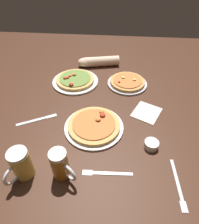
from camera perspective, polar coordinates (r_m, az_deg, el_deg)
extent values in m
cube|color=#3D2114|center=(1.15, 0.00, -1.29)|extent=(2.40, 2.40, 0.03)
cylinder|color=silver|center=(1.06, -1.63, -4.39)|extent=(0.32, 0.32, 0.01)
cylinder|color=tan|center=(1.05, -1.64, -3.83)|extent=(0.28, 0.28, 0.02)
cylinder|color=#C67038|center=(1.04, -1.65, -3.37)|extent=(0.23, 0.23, 0.01)
ellipsoid|color=#C67038|center=(1.05, -0.67, -2.11)|extent=(0.03, 0.03, 0.01)
ellipsoid|color=#B73823|center=(1.07, 0.90, -0.84)|extent=(0.03, 0.03, 0.02)
ellipsoid|color=#C67038|center=(1.09, 0.63, 0.13)|extent=(0.03, 0.03, 0.01)
cylinder|color=silver|center=(1.41, -7.03, 8.85)|extent=(0.32, 0.32, 0.01)
cylinder|color=tan|center=(1.40, -7.08, 9.37)|extent=(0.26, 0.26, 0.02)
cylinder|color=olive|center=(1.39, -7.12, 9.78)|extent=(0.22, 0.22, 0.01)
ellipsoid|color=#C67038|center=(1.42, -7.38, 10.88)|extent=(0.03, 0.03, 0.01)
ellipsoid|color=#B73823|center=(1.39, -10.02, 9.79)|extent=(0.02, 0.02, 0.01)
ellipsoid|color=#B73823|center=(1.39, -9.24, 9.95)|extent=(0.02, 0.02, 0.01)
ellipsoid|color=#C67038|center=(1.41, -8.64, 10.51)|extent=(0.02, 0.02, 0.01)
ellipsoid|color=#B73823|center=(1.31, -8.28, 8.02)|extent=(0.03, 0.03, 0.02)
cylinder|color=#B2B2B7|center=(1.39, 8.07, 8.23)|extent=(0.27, 0.27, 0.01)
cylinder|color=tan|center=(1.38, 8.13, 8.74)|extent=(0.24, 0.24, 0.02)
cylinder|color=#C67038|center=(1.37, 8.17, 9.16)|extent=(0.19, 0.19, 0.01)
ellipsoid|color=#DBC67A|center=(1.37, 10.18, 9.34)|extent=(0.02, 0.02, 0.01)
ellipsoid|color=#B73823|center=(1.34, 5.73, 8.77)|extent=(0.02, 0.02, 0.01)
ellipsoid|color=#DBC67A|center=(1.38, 6.94, 10.00)|extent=(0.02, 0.02, 0.01)
cylinder|color=#9E6619|center=(0.85, -11.42, -15.04)|extent=(0.07, 0.07, 0.13)
cylinder|color=white|center=(0.79, -12.17, -12.08)|extent=(0.07, 0.07, 0.02)
torus|color=silver|center=(0.83, -9.09, -16.95)|extent=(0.08, 0.06, 0.09)
cylinder|color=gold|center=(0.90, -21.70, -14.10)|extent=(0.08, 0.08, 0.13)
cylinder|color=white|center=(0.84, -22.98, -11.25)|extent=(0.08, 0.08, 0.02)
torus|color=silver|center=(0.89, -24.12, -16.46)|extent=(0.04, 0.08, 0.09)
cylinder|color=white|center=(1.00, 14.87, -9.16)|extent=(0.07, 0.07, 0.04)
cube|color=silver|center=(1.18, 13.56, -0.04)|extent=(0.20, 0.21, 0.01)
cube|color=silver|center=(0.94, 21.59, -17.78)|extent=(0.02, 0.20, 0.01)
cube|color=silver|center=(0.89, 23.41, -24.01)|extent=(0.03, 0.05, 0.00)
cube|color=silver|center=(1.16, -18.89, -2.42)|extent=(0.17, 0.10, 0.01)
cube|color=silver|center=(1.16, -13.83, -1.10)|extent=(0.06, 0.05, 0.00)
cube|color=silver|center=(0.90, 3.61, -17.41)|extent=(0.18, 0.02, 0.01)
cube|color=silver|center=(0.90, -3.56, -17.16)|extent=(0.05, 0.03, 0.00)
cylinder|color=beige|center=(1.58, 0.63, 14.55)|extent=(0.28, 0.13, 0.07)
ellipsoid|color=beige|center=(1.57, -4.45, 14.21)|extent=(0.10, 0.08, 0.07)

